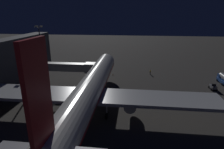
# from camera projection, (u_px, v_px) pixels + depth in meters

# --- Properties ---
(ground_plane) EXTENTS (320.00, 320.00, 0.00)m
(ground_plane) POSITION_uv_depth(u_px,v_px,m) (98.00, 97.00, 53.43)
(ground_plane) COLOR #383533
(airliner_at_gate) EXTENTS (58.07, 59.73, 20.22)m
(airliner_at_gate) POSITION_uv_depth(u_px,v_px,m) (90.00, 90.00, 43.36)
(airliner_at_gate) COLOR silver
(airliner_at_gate) RESTS_ON ground_plane
(jet_bridge) EXTENTS (18.13, 3.40, 7.27)m
(jet_bridge) POSITION_uv_depth(u_px,v_px,m) (73.00, 67.00, 61.67)
(jet_bridge) COLOR #9E9E99
(jet_bridge) RESTS_ON ground_plane
(apron_floodlight_mast) EXTENTS (2.90, 0.50, 18.27)m
(apron_floodlight_mast) POSITION_uv_depth(u_px,v_px,m) (41.00, 46.00, 71.69)
(apron_floodlight_mast) COLOR #59595E
(apron_floodlight_mast) RESTS_ON ground_plane
(baggage_tug_spare) EXTENTS (1.86, 2.76, 1.95)m
(baggage_tug_spare) POSITION_uv_depth(u_px,v_px,m) (213.00, 87.00, 58.36)
(baggage_tug_spare) COLOR slate
(baggage_tug_spare) RESTS_ON ground_plane
(fuel_tanker) EXTENTS (2.46, 5.71, 3.15)m
(fuel_tanker) POSITION_uv_depth(u_px,v_px,m) (223.00, 78.00, 63.39)
(fuel_tanker) COLOR #234C9E
(fuel_tanker) RESTS_ON ground_plane
(ground_crew_under_port_wing) EXTENTS (0.40, 0.40, 1.78)m
(ground_crew_under_port_wing) POSITION_uv_depth(u_px,v_px,m) (150.00, 72.00, 72.87)
(ground_crew_under_port_wing) COLOR black
(ground_crew_under_port_wing) RESTS_ON ground_plane
(traffic_cone_nose_port) EXTENTS (0.36, 0.36, 0.55)m
(traffic_cone_nose_port) POSITION_uv_depth(u_px,v_px,m) (113.00, 74.00, 72.02)
(traffic_cone_nose_port) COLOR orange
(traffic_cone_nose_port) RESTS_ON ground_plane
(traffic_cone_nose_starboard) EXTENTS (0.36, 0.36, 0.55)m
(traffic_cone_nose_starboard) POSITION_uv_depth(u_px,v_px,m) (102.00, 74.00, 72.50)
(traffic_cone_nose_starboard) COLOR orange
(traffic_cone_nose_starboard) RESTS_ON ground_plane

